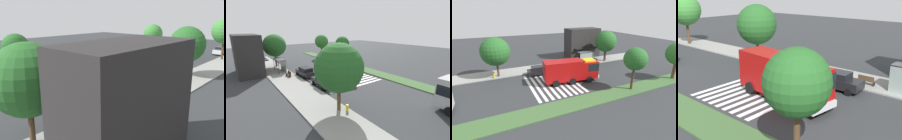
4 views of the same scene
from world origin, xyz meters
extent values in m
plane|color=#2D3033|center=(0.00, 0.00, 0.00)|extent=(120.00, 120.00, 0.00)
cube|color=gray|center=(0.00, 7.97, 0.07)|extent=(60.00, 4.57, 0.14)
cube|color=#3D6033|center=(0.00, -7.18, 0.07)|extent=(60.00, 3.00, 0.14)
cube|color=silver|center=(-3.10, 0.00, 0.01)|extent=(0.45, 10.23, 0.01)
cube|color=silver|center=(-2.20, 0.00, 0.01)|extent=(0.45, 10.23, 0.01)
cube|color=silver|center=(-1.30, 0.00, 0.01)|extent=(0.45, 10.23, 0.01)
cube|color=silver|center=(-0.40, 0.00, 0.01)|extent=(0.45, 10.23, 0.01)
cube|color=silver|center=(0.50, 0.00, 0.01)|extent=(0.45, 10.23, 0.01)
cube|color=silver|center=(1.40, 0.00, 0.01)|extent=(0.45, 10.23, 0.01)
cube|color=silver|center=(2.30, 0.00, 0.01)|extent=(0.45, 10.23, 0.01)
cube|color=silver|center=(3.20, 0.00, 0.01)|extent=(0.45, 10.23, 0.01)
cube|color=silver|center=(4.10, 0.00, 0.01)|extent=(0.45, 10.23, 0.01)
cube|color=#A50C0C|center=(6.61, -1.03, 1.97)|extent=(2.96, 2.86, 2.83)
cube|color=#A50C0C|center=(2.21, -0.48, 2.14)|extent=(6.48, 3.31, 3.18)
cube|color=black|center=(7.01, -1.08, 2.53)|extent=(2.22, 2.79, 1.25)
cube|color=silver|center=(8.03, -1.21, 0.80)|extent=(0.56, 2.56, 0.50)
cube|color=yellow|center=(6.61, -1.03, 3.50)|extent=(2.07, 2.00, 0.24)
cylinder|color=black|center=(6.51, 0.27, 0.55)|extent=(1.13, 0.44, 1.10)
cylinder|color=black|center=(6.19, -2.26, 0.55)|extent=(1.13, 0.44, 1.10)
cylinder|color=black|center=(0.83, 0.98, 0.55)|extent=(1.13, 0.44, 1.10)
cylinder|color=black|center=(0.51, -1.55, 0.55)|extent=(1.13, 0.44, 1.10)
cylinder|color=black|center=(3.61, 0.63, 0.55)|extent=(1.13, 0.44, 1.10)
cylinder|color=black|center=(3.29, -1.90, 0.55)|extent=(1.13, 0.44, 1.10)
cube|color=black|center=(-0.32, 4.48, 0.71)|extent=(4.38, 1.84, 0.78)
cube|color=black|center=(-0.54, 4.49, 1.41)|extent=(2.46, 1.59, 0.63)
cylinder|color=black|center=(1.13, 5.34, 0.32)|extent=(0.64, 0.23, 0.64)
cylinder|color=black|center=(1.10, 3.58, 0.32)|extent=(0.64, 0.23, 0.64)
cylinder|color=black|center=(-1.74, 5.39, 0.32)|extent=(0.64, 0.23, 0.64)
cylinder|color=black|center=(-1.77, 3.63, 0.32)|extent=(0.64, 0.23, 0.64)
cube|color=black|center=(5.82, 4.48, 0.71)|extent=(4.34, 2.06, 0.77)
cube|color=black|center=(5.61, 4.47, 1.39)|extent=(2.46, 1.75, 0.59)
cylinder|color=black|center=(7.18, 5.48, 0.32)|extent=(0.65, 0.25, 0.64)
cylinder|color=black|center=(7.27, 3.62, 0.32)|extent=(0.65, 0.25, 0.64)
cylinder|color=black|center=(4.37, 5.35, 0.32)|extent=(0.65, 0.25, 0.64)
cylinder|color=black|center=(4.46, 3.49, 0.32)|extent=(0.65, 0.25, 0.64)
cylinder|color=#333338|center=(9.64, 7.93, 1.34)|extent=(0.08, 0.08, 2.40)
cube|color=#4C3823|center=(7.34, 7.05, 0.55)|extent=(1.60, 0.50, 0.08)
cube|color=#4C3823|center=(7.34, 6.83, 0.82)|extent=(1.60, 0.06, 0.45)
cube|color=black|center=(6.62, 7.05, 0.33)|extent=(0.08, 0.45, 0.37)
cube|color=black|center=(8.06, 7.05, 0.33)|extent=(0.08, 0.45, 0.37)
cylinder|color=#513823|center=(-23.85, 6.68, 2.01)|extent=(0.40, 0.40, 3.73)
sphere|color=#387F33|center=(-23.85, 6.68, 5.54)|extent=(4.77, 4.77, 4.77)
cylinder|color=#513823|center=(-7.30, 6.68, 1.53)|extent=(0.38, 0.38, 2.78)
sphere|color=#235B23|center=(-7.30, 6.68, 4.65)|extent=(4.93, 4.93, 4.93)
cylinder|color=#47301E|center=(10.37, -7.18, 1.91)|extent=(0.34, 0.34, 3.53)
sphere|color=#235B23|center=(10.37, -7.18, 4.81)|extent=(3.27, 3.27, 3.27)
cylinder|color=gold|center=(-8.07, 6.18, 0.49)|extent=(0.28, 0.28, 0.70)
camera|label=1|loc=(23.00, 19.83, 8.68)|focal=36.51mm
camera|label=2|loc=(-19.29, 15.44, 8.49)|focal=25.19mm
camera|label=3|loc=(-8.00, -22.69, 11.10)|focal=25.77mm
camera|label=4|loc=(17.79, -16.34, 8.93)|focal=43.96mm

